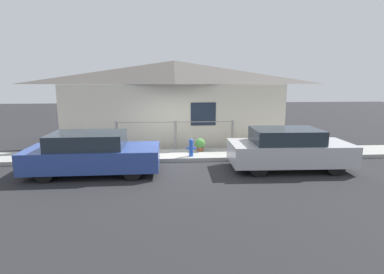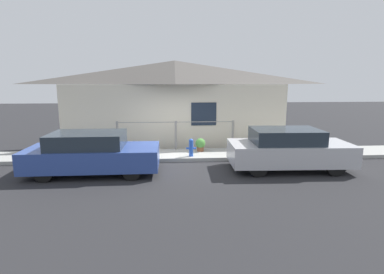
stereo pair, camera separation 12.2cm
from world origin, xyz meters
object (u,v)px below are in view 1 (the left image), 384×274
at_px(car_left, 92,153).
at_px(potted_plant_near_hydrant, 200,144).
at_px(car_right, 288,149).
at_px(fire_hydrant, 191,147).

height_order(car_left, potted_plant_near_hydrant, car_left).
distance_m(car_left, potted_plant_near_hydrant, 4.40).
xyz_separation_m(car_left, car_right, (6.55, 0.00, 0.03)).
bearing_deg(potted_plant_near_hydrant, car_right, -39.07).
xyz_separation_m(car_right, potted_plant_near_hydrant, (-2.79, 2.27, -0.27)).
bearing_deg(car_right, potted_plant_near_hydrant, 142.88).
distance_m(car_left, fire_hydrant, 3.64).
bearing_deg(car_right, car_left, -178.03).
xyz_separation_m(fire_hydrant, potted_plant_near_hydrant, (0.43, 0.81, -0.07)).
relative_size(car_left, potted_plant_near_hydrant, 7.90).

